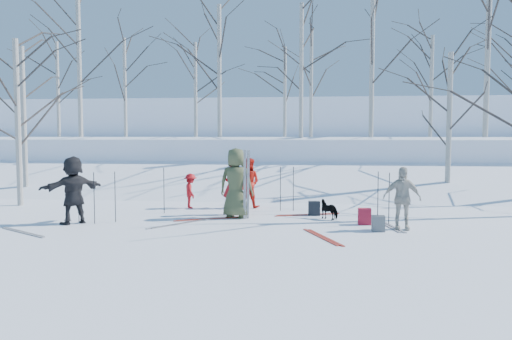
# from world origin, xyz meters

# --- Properties ---
(ground) EXTENTS (120.00, 120.00, 0.00)m
(ground) POSITION_xyz_m (0.00, 0.00, 0.00)
(ground) COLOR white
(ground) RESTS_ON ground
(snow_ramp) EXTENTS (70.00, 9.49, 4.12)m
(snow_ramp) POSITION_xyz_m (0.00, 7.00, 0.15)
(snow_ramp) COLOR white
(snow_ramp) RESTS_ON ground
(snow_plateau) EXTENTS (70.00, 18.00, 2.20)m
(snow_plateau) POSITION_xyz_m (0.00, 17.00, 1.00)
(snow_plateau) COLOR white
(snow_plateau) RESTS_ON ground
(far_hill) EXTENTS (90.00, 30.00, 6.00)m
(far_hill) POSITION_xyz_m (0.00, 38.00, 2.00)
(far_hill) COLOR white
(far_hill) RESTS_ON ground
(skier_olive_center) EXTENTS (1.02, 0.74, 1.94)m
(skier_olive_center) POSITION_xyz_m (-0.50, 0.99, 0.97)
(skier_olive_center) COLOR #40482B
(skier_olive_center) RESTS_ON ground
(skier_red_north) EXTENTS (0.65, 0.48, 1.65)m
(skier_red_north) POSITION_xyz_m (-0.68, 1.56, 0.82)
(skier_red_north) COLOR #AA0F15
(skier_red_north) RESTS_ON ground
(skier_redor_behind) EXTENTS (0.89, 0.76, 1.57)m
(skier_redor_behind) POSITION_xyz_m (-0.42, 3.00, 0.79)
(skier_redor_behind) COLOR red
(skier_redor_behind) RESTS_ON ground
(skier_red_seated) EXTENTS (0.66, 0.81, 1.09)m
(skier_red_seated) POSITION_xyz_m (-2.21, 2.65, 0.55)
(skier_red_seated) COLOR #AA0F15
(skier_red_seated) RESTS_ON ground
(skier_cream_east) EXTENTS (0.92, 0.42, 1.53)m
(skier_cream_east) POSITION_xyz_m (3.76, -0.28, 0.77)
(skier_cream_east) COLOR beige
(skier_cream_east) RESTS_ON ground
(skier_grey_west) EXTENTS (1.48, 1.56, 1.76)m
(skier_grey_west) POSITION_xyz_m (-4.55, -0.41, 0.88)
(skier_grey_west) COLOR black
(skier_grey_west) RESTS_ON ground
(dog) EXTENTS (0.68, 0.62, 0.54)m
(dog) POSITION_xyz_m (2.08, 1.05, 0.27)
(dog) COLOR black
(dog) RESTS_ON ground
(upright_ski_left) EXTENTS (0.10, 0.17, 1.90)m
(upright_ski_left) POSITION_xyz_m (-0.22, 0.73, 0.95)
(upright_ski_left) COLOR silver
(upright_ski_left) RESTS_ON ground
(upright_ski_right) EXTENTS (0.13, 0.23, 1.89)m
(upright_ski_right) POSITION_xyz_m (-0.14, 0.80, 0.95)
(upright_ski_right) COLOR silver
(upright_ski_right) RESTS_ON ground
(ski_pair_a) EXTENTS (0.94, 1.98, 0.02)m
(ski_pair_a) POSITION_xyz_m (3.53, 0.19, 0.01)
(ski_pair_a) COLOR silver
(ski_pair_a) RESTS_ON ground
(ski_pair_b) EXTENTS (1.54, 2.04, 0.02)m
(ski_pair_b) POSITION_xyz_m (1.84, -1.45, 0.01)
(ski_pair_b) COLOR #9E2416
(ski_pair_b) RESTS_ON ground
(ski_pair_c) EXTENTS (2.02, 2.09, 0.02)m
(ski_pair_c) POSITION_xyz_m (-1.80, -0.16, 0.01)
(ski_pair_c) COLOR silver
(ski_pair_c) RESTS_ON ground
(ski_pair_d) EXTENTS (1.90, 2.08, 0.02)m
(ski_pair_d) POSITION_xyz_m (-5.18, -1.68, 0.01)
(ski_pair_d) COLOR silver
(ski_pair_d) RESTS_ON ground
(ski_pair_e) EXTENTS (1.38, 2.02, 0.02)m
(ski_pair_e) POSITION_xyz_m (1.47, 1.70, 0.01)
(ski_pair_e) COLOR #9E2416
(ski_pair_e) RESTS_ON ground
(ski_pair_f) EXTENTS (1.70, 2.06, 0.02)m
(ski_pair_f) POSITION_xyz_m (-1.18, 0.69, 0.01)
(ski_pair_f) COLOR #9E2416
(ski_pair_f) RESTS_ON ground
(ski_pole_a) EXTENTS (0.02, 0.02, 1.34)m
(ski_pole_a) POSITION_xyz_m (0.64, 2.40, 0.67)
(ski_pole_a) COLOR black
(ski_pole_a) RESTS_ON ground
(ski_pole_b) EXTENTS (0.02, 0.02, 1.34)m
(ski_pole_b) POSITION_xyz_m (3.32, 0.74, 0.67)
(ski_pole_b) COLOR black
(ski_pole_b) RESTS_ON ground
(ski_pole_c) EXTENTS (0.02, 0.02, 1.34)m
(ski_pole_c) POSITION_xyz_m (-2.73, 1.57, 0.67)
(ski_pole_c) COLOR black
(ski_pole_c) RESTS_ON ground
(ski_pole_d) EXTENTS (0.02, 0.02, 1.34)m
(ski_pole_d) POSITION_xyz_m (-3.56, -0.06, 0.67)
(ski_pole_d) COLOR black
(ski_pole_d) RESTS_ON ground
(ski_pole_e) EXTENTS (0.02, 0.02, 1.34)m
(ski_pole_e) POSITION_xyz_m (-4.01, -0.35, 0.67)
(ski_pole_e) COLOR black
(ski_pole_e) RESTS_ON ground
(ski_pole_f) EXTENTS (0.02, 0.02, 1.34)m
(ski_pole_f) POSITION_xyz_m (1.03, 2.45, 0.67)
(ski_pole_f) COLOR black
(ski_pole_f) RESTS_ON ground
(ski_pole_g) EXTENTS (0.02, 0.02, 1.34)m
(ski_pole_g) POSITION_xyz_m (3.56, 0.37, 0.67)
(ski_pole_g) COLOR black
(ski_pole_g) RESTS_ON ground
(ski_pole_h) EXTENTS (0.02, 0.02, 1.34)m
(ski_pole_h) POSITION_xyz_m (-4.49, -0.23, 0.67)
(ski_pole_h) COLOR black
(ski_pole_h) RESTS_ON ground
(backpack_red) EXTENTS (0.32, 0.22, 0.42)m
(backpack_red) POSITION_xyz_m (2.94, 0.31, 0.21)
(backpack_red) COLOR maroon
(backpack_red) RESTS_ON ground
(backpack_grey) EXTENTS (0.30, 0.20, 0.38)m
(backpack_grey) POSITION_xyz_m (3.17, -0.59, 0.19)
(backpack_grey) COLOR #54575B
(backpack_grey) RESTS_ON ground
(backpack_dark) EXTENTS (0.34, 0.24, 0.40)m
(backpack_dark) POSITION_xyz_m (1.66, 1.68, 0.20)
(backpack_dark) COLOR black
(backpack_dark) RESTS_ON ground
(birch_plateau_a) EXTENTS (5.26, 5.26, 6.65)m
(birch_plateau_a) POSITION_xyz_m (4.16, 9.97, 5.53)
(birch_plateau_a) COLOR silver
(birch_plateau_a) RESTS_ON snow_plateau
(birch_plateau_b) EXTENTS (4.22, 4.22, 5.17)m
(birch_plateau_b) POSITION_xyz_m (-12.27, 13.48, 4.78)
(birch_plateau_b) COLOR silver
(birch_plateau_b) RESTS_ON snow_plateau
(birch_plateau_c) EXTENTS (4.08, 4.08, 4.97)m
(birch_plateau_c) POSITION_xyz_m (7.38, 12.94, 4.69)
(birch_plateau_c) COLOR silver
(birch_plateau_c) RESTS_ON snow_plateau
(birch_plateau_d) EXTENTS (5.77, 5.77, 7.39)m
(birch_plateau_d) POSITION_xyz_m (-9.60, 10.57, 5.90)
(birch_plateau_d) COLOR silver
(birch_plateau_d) RESTS_ON snow_plateau
(birch_plateau_e) EXTENTS (4.80, 4.80, 6.00)m
(birch_plateau_e) POSITION_xyz_m (-2.66, 10.07, 5.20)
(birch_plateau_e) COLOR silver
(birch_plateau_e) RESTS_ON snow_plateau
(birch_plateau_f) EXTENTS (4.04, 4.04, 4.91)m
(birch_plateau_f) POSITION_xyz_m (-4.52, 13.17, 4.66)
(birch_plateau_f) COLOR silver
(birch_plateau_f) RESTS_ON snow_plateau
(birch_plateau_g) EXTENTS (4.08, 4.08, 4.98)m
(birch_plateau_g) POSITION_xyz_m (0.04, 15.39, 4.69)
(birch_plateau_g) COLOR silver
(birch_plateau_g) RESTS_ON snow_plateau
(birch_plateau_h) EXTENTS (4.99, 4.99, 6.27)m
(birch_plateau_h) POSITION_xyz_m (1.04, 11.26, 5.33)
(birch_plateau_h) COLOR silver
(birch_plateau_h) RESTS_ON snow_plateau
(birch_plateau_i) EXTENTS (6.41, 6.41, 8.30)m
(birch_plateau_i) POSITION_xyz_m (9.20, 10.56, 6.35)
(birch_plateau_i) COLOR silver
(birch_plateau_i) RESTS_ON snow_plateau
(birch_plateau_j) EXTENTS (4.52, 4.52, 5.59)m
(birch_plateau_j) POSITION_xyz_m (-9.05, 15.00, 5.00)
(birch_plateau_j) COLOR silver
(birch_plateau_j) RESTS_ON snow_plateau
(birch_plateau_l) EXTENTS (4.55, 4.55, 5.65)m
(birch_plateau_l) POSITION_xyz_m (1.50, 14.18, 5.02)
(birch_plateau_l) COLOR silver
(birch_plateau_l) RESTS_ON snow_plateau
(birch_edge_a) EXTENTS (4.37, 4.37, 5.38)m
(birch_edge_a) POSITION_xyz_m (-7.89, 2.62, 2.69)
(birch_edge_a) COLOR silver
(birch_edge_a) RESTS_ON ground
(birch_edge_d) EXTENTS (4.54, 4.54, 5.63)m
(birch_edge_d) POSITION_xyz_m (-9.28, 5.24, 2.81)
(birch_edge_d) COLOR silver
(birch_edge_d) RESTS_ON ground
(birch_edge_e) EXTENTS (4.27, 4.27, 5.25)m
(birch_edge_e) POSITION_xyz_m (6.47, 6.06, 2.62)
(birch_edge_e) COLOR silver
(birch_edge_e) RESTS_ON ground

